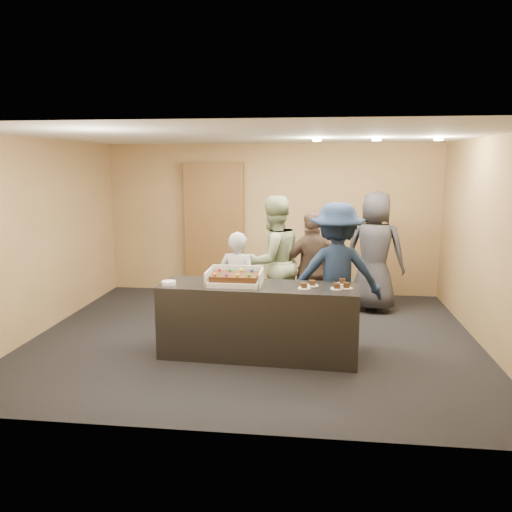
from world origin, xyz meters
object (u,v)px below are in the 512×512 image
object	(u,v)px
person_brown_extra	(312,270)
cake_box	(235,280)
person_dark_suit	(375,252)
person_sage_man	(273,262)
sheet_cake	(235,277)
person_server_grey	(238,285)
serving_counter	(258,321)
plate_stack	(169,283)
person_navy_man	(336,274)
storage_cabinet	(214,228)

from	to	relation	value
person_brown_extra	cake_box	bearing A→B (deg)	31.84
person_dark_suit	person_sage_man	bearing A→B (deg)	49.34
sheet_cake	person_server_grey	size ratio (longest dim) A/B	0.39
serving_counter	plate_stack	world-z (taller)	plate_stack
serving_counter	plate_stack	xyz separation A→B (m)	(-1.09, -0.10, 0.47)
serving_counter	person_navy_man	size ratio (longest dim) A/B	1.28
serving_counter	person_server_grey	world-z (taller)	person_server_grey
serving_counter	person_dark_suit	bearing A→B (deg)	55.80
plate_stack	person_brown_extra	size ratio (longest dim) A/B	0.10
storage_cabinet	person_brown_extra	bearing A→B (deg)	-45.33
person_server_grey	person_dark_suit	xyz separation A→B (m)	(1.98, 1.55, 0.23)
serving_counter	person_brown_extra	world-z (taller)	person_brown_extra
serving_counter	plate_stack	size ratio (longest dim) A/B	13.94
plate_stack	person_server_grey	size ratio (longest dim) A/B	0.12
person_server_grey	person_brown_extra	distance (m)	1.18
person_server_grey	plate_stack	bearing A→B (deg)	56.54
person_sage_man	plate_stack	bearing A→B (deg)	11.15
serving_counter	person_dark_suit	xyz separation A→B (m)	(1.62, 2.17, 0.52)
plate_stack	person_server_grey	xyz separation A→B (m)	(0.74, 0.72, -0.19)
cake_box	plate_stack	bearing A→B (deg)	-171.00
sheet_cake	person_sage_man	xyz separation A→B (m)	(0.37, 1.20, -0.04)
cake_box	person_navy_man	distance (m)	1.36
serving_counter	cake_box	bearing A→B (deg)	177.77
cake_box	person_server_grey	distance (m)	0.64
storage_cabinet	person_dark_suit	distance (m)	2.94
person_brown_extra	person_dark_suit	distance (m)	1.36
cake_box	sheet_cake	xyz separation A→B (m)	(-0.00, -0.02, 0.05)
storage_cabinet	cake_box	xyz separation A→B (m)	(0.87, -3.04, -0.25)
serving_counter	person_brown_extra	size ratio (longest dim) A/B	1.43
serving_counter	person_sage_man	bearing A→B (deg)	88.97
storage_cabinet	person_sage_man	size ratio (longest dim) A/B	1.25
sheet_cake	person_sage_man	world-z (taller)	person_sage_man
cake_box	plate_stack	xyz separation A→B (m)	(-0.80, -0.13, -0.02)
sheet_cake	person_server_grey	world-z (taller)	person_server_grey
person_sage_man	person_dark_suit	distance (m)	1.83
person_navy_man	person_brown_extra	xyz separation A→B (m)	(-0.31, 0.68, -0.10)
person_dark_suit	cake_box	bearing A→B (deg)	65.46
person_brown_extra	person_dark_suit	size ratio (longest dim) A/B	0.87
serving_counter	person_server_grey	xyz separation A→B (m)	(-0.35, 0.62, 0.28)
plate_stack	serving_counter	bearing A→B (deg)	5.34
plate_stack	person_navy_man	distance (m)	2.15
serving_counter	cake_box	world-z (taller)	cake_box
person_navy_man	person_dark_suit	bearing A→B (deg)	-116.65
person_navy_man	serving_counter	bearing A→B (deg)	26.31
cake_box	person_dark_suit	size ratio (longest dim) A/B	0.34
person_sage_man	person_brown_extra	world-z (taller)	person_sage_man
storage_cabinet	plate_stack	xyz separation A→B (m)	(0.07, -3.17, -0.27)
sheet_cake	person_dark_suit	world-z (taller)	person_dark_suit
person_brown_extra	person_navy_man	bearing A→B (deg)	93.99
serving_counter	sheet_cake	size ratio (longest dim) A/B	4.24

